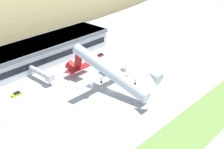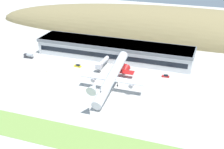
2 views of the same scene
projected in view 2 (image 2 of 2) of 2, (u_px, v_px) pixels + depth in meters
ground_plane at (109, 94)px, 162.49m from camera, size 455.02×455.02×0.00m
grass_strip_foreground at (75, 139)px, 127.76m from camera, size 409.52×16.59×0.08m
hill_backdrop at (186, 36)px, 251.07m from camera, size 345.33×62.74×44.44m
terminal_building at (114, 49)px, 205.41m from camera, size 103.83×20.93×10.88m
jetway_0 at (102, 63)px, 190.47m from camera, size 3.38×16.40×5.43m
cargo_airplane at (112, 78)px, 161.29m from camera, size 34.90×54.32×17.75m
service_car_0 at (166, 76)px, 180.96m from camera, size 4.40×1.94×1.41m
service_car_1 at (78, 66)px, 194.52m from camera, size 4.67×2.13×1.47m
fuel_truck at (29, 56)px, 207.55m from camera, size 6.24×2.46×3.22m
traffic_cone_0 at (46, 72)px, 187.56m from camera, size 0.52×0.52×0.58m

